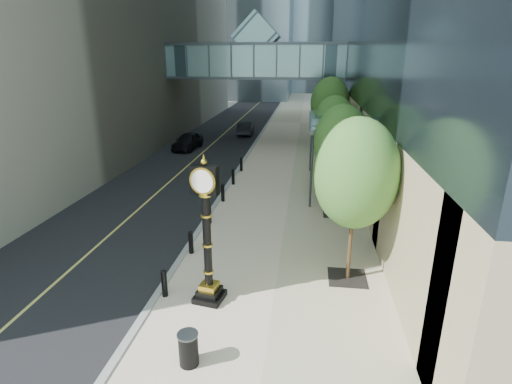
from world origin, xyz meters
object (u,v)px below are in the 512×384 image
pedestrian (347,172)px  car_far (246,128)px  street_clock (207,242)px  trash_bin (188,350)px  car_near (188,141)px

pedestrian → car_far: pedestrian is taller
street_clock → trash_bin: size_ratio=5.43×
street_clock → car_near: 23.90m
street_clock → pedestrian: size_ratio=2.72×
car_near → car_far: 8.70m
car_far → pedestrian: bearing=114.9°
car_near → street_clock: bearing=-65.9°
street_clock → car_far: bearing=107.1°
car_near → car_far: (4.02, 7.72, -0.03)m
street_clock → trash_bin: bearing=-76.2°
trash_bin → pedestrian: bearing=71.6°
trash_bin → car_far: (-3.64, 33.37, 0.21)m
street_clock → car_near: bearing=118.8°
pedestrian → car_near: size_ratio=0.42×
trash_bin → car_far: bearing=96.2°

